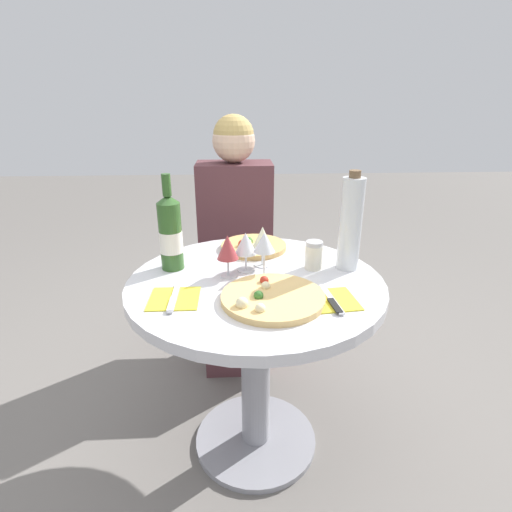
# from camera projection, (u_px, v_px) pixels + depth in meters

# --- Properties ---
(ground_plane) EXTENTS (12.00, 12.00, 0.00)m
(ground_plane) POSITION_uv_depth(u_px,v_px,m) (256.00, 440.00, 1.61)
(ground_plane) COLOR slate
(ground_plane) RESTS_ON ground
(dining_table) EXTENTS (0.86, 0.86, 0.72)m
(dining_table) POSITION_uv_depth(u_px,v_px,m) (256.00, 325.00, 1.41)
(dining_table) COLOR gray
(dining_table) RESTS_ON ground_plane
(chair_behind_diner) EXTENTS (0.36, 0.36, 0.96)m
(chair_behind_diner) POSITION_uv_depth(u_px,v_px,m) (236.00, 258.00, 2.17)
(chair_behind_diner) COLOR silver
(chair_behind_diner) RESTS_ON ground_plane
(seated_diner) EXTENTS (0.37, 0.44, 1.22)m
(seated_diner) POSITION_uv_depth(u_px,v_px,m) (236.00, 254.00, 2.01)
(seated_diner) COLOR #512D33
(seated_diner) RESTS_ON ground_plane
(pizza_large) EXTENTS (0.31, 0.31, 0.05)m
(pizza_large) POSITION_uv_depth(u_px,v_px,m) (272.00, 297.00, 1.20)
(pizza_large) COLOR #DBB26B
(pizza_large) RESTS_ON dining_table
(pizza_small_far) EXTENTS (0.26, 0.26, 0.05)m
(pizza_small_far) POSITION_uv_depth(u_px,v_px,m) (253.00, 246.00, 1.61)
(pizza_small_far) COLOR tan
(pizza_small_far) RESTS_ON dining_table
(wine_bottle) EXTENTS (0.08, 0.08, 0.34)m
(wine_bottle) POSITION_uv_depth(u_px,v_px,m) (170.00, 233.00, 1.39)
(wine_bottle) COLOR #2D5623
(wine_bottle) RESTS_ON dining_table
(tall_carafe) EXTENTS (0.08, 0.08, 0.35)m
(tall_carafe) POSITION_uv_depth(u_px,v_px,m) (351.00, 224.00, 1.38)
(tall_carafe) COLOR silver
(tall_carafe) RESTS_ON dining_table
(sugar_shaker) EXTENTS (0.06, 0.06, 0.10)m
(sugar_shaker) POSITION_uv_depth(u_px,v_px,m) (314.00, 255.00, 1.41)
(sugar_shaker) COLOR silver
(sugar_shaker) RESTS_ON dining_table
(wine_glass_front_left) EXTENTS (0.07, 0.07, 0.15)m
(wine_glass_front_left) POSITION_uv_depth(u_px,v_px,m) (228.00, 248.00, 1.33)
(wine_glass_front_left) COLOR silver
(wine_glass_front_left) RESTS_ON dining_table
(wine_glass_center) EXTENTS (0.08, 0.08, 0.14)m
(wine_glass_center) POSITION_uv_depth(u_px,v_px,m) (246.00, 244.00, 1.38)
(wine_glass_center) COLOR silver
(wine_glass_center) RESTS_ON dining_table
(wine_glass_back_right) EXTENTS (0.08, 0.08, 0.15)m
(wine_glass_back_right) POSITION_uv_depth(u_px,v_px,m) (262.00, 239.00, 1.42)
(wine_glass_back_right) COLOR silver
(wine_glass_back_right) RESTS_ON dining_table
(wine_glass_front_right) EXTENTS (0.07, 0.07, 0.15)m
(wine_glass_front_right) POSITION_uv_depth(u_px,v_px,m) (264.00, 243.00, 1.33)
(wine_glass_front_right) COLOR silver
(wine_glass_front_right) RESTS_ON dining_table
(place_setting_left) EXTENTS (0.15, 0.19, 0.01)m
(place_setting_left) POSITION_uv_depth(u_px,v_px,m) (174.00, 299.00, 1.21)
(place_setting_left) COLOR yellow
(place_setting_left) RESTS_ON dining_table
(place_setting_right) EXTENTS (0.17, 0.19, 0.01)m
(place_setting_right) POSITION_uv_depth(u_px,v_px,m) (331.00, 300.00, 1.20)
(place_setting_right) COLOR yellow
(place_setting_right) RESTS_ON dining_table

